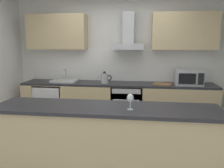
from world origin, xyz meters
TOP-DOWN VIEW (x-y plane):
  - ground at (0.00, 0.00)m, footprint 5.34×4.43m
  - wall_back at (0.00, 1.78)m, footprint 5.34×0.12m
  - backsplash_tile at (0.00, 1.70)m, footprint 3.69×0.02m
  - counter_back at (0.00, 1.40)m, footprint 3.82×0.60m
  - counter_island at (0.08, -0.57)m, footprint 2.64×0.64m
  - upper_cabinets at (-0.00, 1.55)m, footprint 3.76×0.32m
  - oven at (0.20, 1.37)m, footprint 0.60×0.62m
  - refrigerator at (-1.38, 1.37)m, footprint 0.58×0.60m
  - microwave at (1.36, 1.34)m, footprint 0.50×0.38m
  - sink at (-1.09, 1.38)m, footprint 0.50×0.40m
  - kettle at (-0.25, 1.34)m, footprint 0.29×0.15m
  - range_hood at (0.20, 1.50)m, footprint 0.62×0.45m
  - wine_glass at (0.37, -0.65)m, footprint 0.08×0.08m
  - chopping_board at (0.88, 1.35)m, footprint 0.39×0.31m

SIDE VIEW (x-z plane):
  - ground at x=0.00m, z-range -0.02..0.00m
  - refrigerator at x=-1.38m, z-range 0.00..0.85m
  - counter_back at x=0.00m, z-range 0.00..0.90m
  - oven at x=0.20m, z-range 0.06..0.86m
  - counter_island at x=0.08m, z-range 0.01..0.96m
  - chopping_board at x=0.88m, z-range 0.90..0.92m
  - sink at x=-1.09m, z-range 0.80..1.06m
  - kettle at x=-0.25m, z-range 0.89..1.13m
  - microwave at x=1.36m, z-range 0.90..1.20m
  - wine_glass at x=0.37m, z-range 0.99..1.17m
  - backsplash_tile at x=0.00m, z-range 0.90..1.56m
  - wall_back at x=0.00m, z-range 0.00..2.60m
  - range_hood at x=0.20m, z-range 1.43..2.15m
  - upper_cabinets at x=0.00m, z-range 1.56..2.26m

